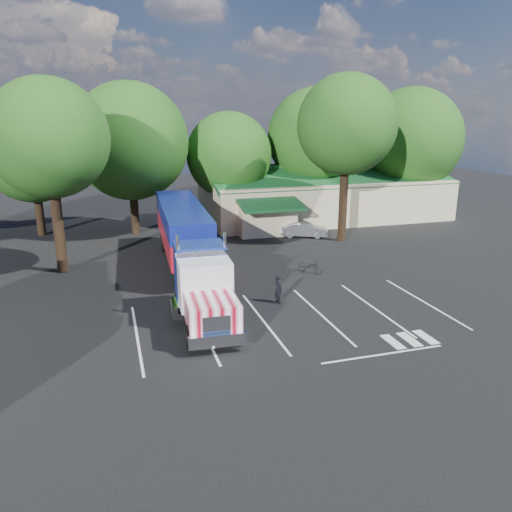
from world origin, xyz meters
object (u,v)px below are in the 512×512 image
object	(u,v)px
woman	(278,288)
silver_sedan	(304,230)
semi_truck	(187,238)
bicycle	(310,266)

from	to	relation	value
woman	silver_sedan	world-z (taller)	woman
semi_truck	woman	bearing A→B (deg)	-54.35
semi_truck	silver_sedan	distance (m)	13.96
semi_truck	bicycle	size ratio (longest dim) A/B	11.68
semi_truck	woman	xyz separation A→B (m)	(4.11, -6.36, -1.69)
silver_sedan	bicycle	bearing A→B (deg)	-176.86
semi_truck	silver_sedan	world-z (taller)	semi_truck
woman	bicycle	xyz separation A→B (m)	(3.90, 4.64, -0.36)
woman	silver_sedan	xyz separation A→B (m)	(7.33, 14.14, -0.19)
semi_truck	silver_sedan	bearing A→B (deg)	37.03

